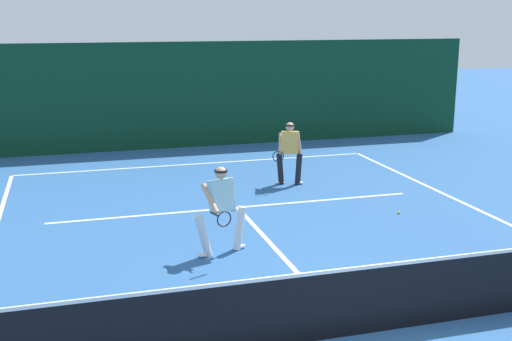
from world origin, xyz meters
TOP-DOWN VIEW (x-y plane):
  - ground_plane at (0.00, 0.00)m, footprint 80.00×80.00m
  - court_line_baseline_far at (0.00, 11.21)m, footprint 10.59×0.10m
  - court_line_service at (0.00, 6.46)m, footprint 8.63×0.10m
  - court_line_centre at (0.00, 3.20)m, footprint 0.10×6.40m
  - tennis_net at (0.00, 0.00)m, footprint 11.60×0.09m
  - player_near at (-1.04, 3.66)m, footprint 1.10×0.94m
  - player_far at (1.86, 8.13)m, footprint 0.98×0.87m
  - tennis_ball at (3.38, 4.94)m, footprint 0.07×0.07m
  - back_fence_windscreen at (0.00, 13.86)m, footprint 21.06×0.12m

SIDE VIEW (x-z plane):
  - ground_plane at x=0.00m, z-range 0.00..0.00m
  - court_line_baseline_far at x=0.00m, z-range 0.00..0.01m
  - court_line_service at x=0.00m, z-range 0.00..0.01m
  - court_line_centre at x=0.00m, z-range 0.00..0.01m
  - tennis_ball at x=3.38m, z-range 0.00..0.07m
  - tennis_net at x=0.00m, z-range -0.02..1.07m
  - player_far at x=1.86m, z-range 0.09..1.76m
  - player_near at x=-1.04m, z-range 0.09..1.77m
  - back_fence_windscreen at x=0.00m, z-range 0.00..3.54m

